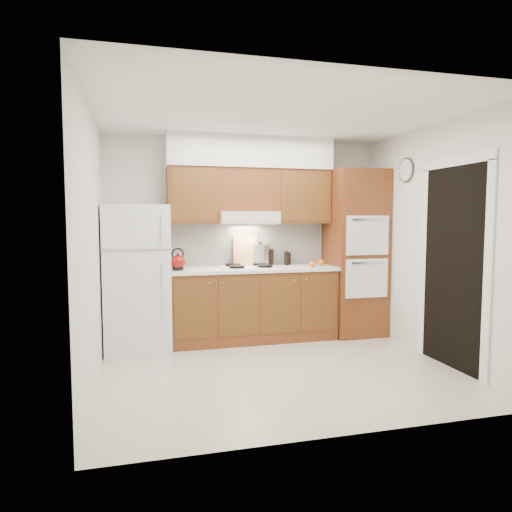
% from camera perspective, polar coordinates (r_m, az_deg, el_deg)
% --- Properties ---
extents(floor, '(3.60, 3.60, 0.00)m').
position_cam_1_polar(floor, '(4.88, 2.87, -13.99)').
color(floor, '#BCB5A5').
rests_on(floor, ground).
extents(ceiling, '(3.60, 3.60, 0.00)m').
position_cam_1_polar(ceiling, '(4.74, 3.01, 17.34)').
color(ceiling, white).
rests_on(ceiling, wall_back).
extents(wall_back, '(3.60, 0.02, 2.60)m').
position_cam_1_polar(wall_back, '(6.07, -1.32, 2.22)').
color(wall_back, silver).
rests_on(wall_back, floor).
extents(wall_left, '(0.02, 3.00, 2.60)m').
position_cam_1_polar(wall_left, '(4.43, -19.84, 1.02)').
color(wall_left, silver).
rests_on(wall_left, floor).
extents(wall_right, '(0.02, 3.00, 2.60)m').
position_cam_1_polar(wall_right, '(5.45, 21.32, 1.62)').
color(wall_right, silver).
rests_on(wall_right, floor).
extents(fridge, '(0.75, 0.72, 1.72)m').
position_cam_1_polar(fridge, '(5.59, -14.61, -2.67)').
color(fridge, white).
rests_on(fridge, floor).
extents(base_cabinets, '(2.11, 0.60, 0.90)m').
position_cam_1_polar(base_cabinets, '(5.89, -0.39, -6.19)').
color(base_cabinets, brown).
rests_on(base_cabinets, floor).
extents(countertop, '(2.13, 0.62, 0.04)m').
position_cam_1_polar(countertop, '(5.81, -0.37, -1.65)').
color(countertop, white).
rests_on(countertop, base_cabinets).
extents(backsplash, '(2.11, 0.03, 0.56)m').
position_cam_1_polar(backsplash, '(6.07, -1.06, 1.47)').
color(backsplash, white).
rests_on(backsplash, countertop).
extents(oven_cabinet, '(0.70, 0.65, 2.20)m').
position_cam_1_polar(oven_cabinet, '(6.28, 12.28, 0.37)').
color(oven_cabinet, brown).
rests_on(oven_cabinet, floor).
extents(upper_cab_left, '(0.63, 0.33, 0.70)m').
position_cam_1_polar(upper_cab_left, '(5.79, -7.92, 7.50)').
color(upper_cab_left, brown).
rests_on(upper_cab_left, wall_back).
extents(upper_cab_right, '(0.73, 0.33, 0.70)m').
position_cam_1_polar(upper_cab_right, '(6.12, 5.61, 7.37)').
color(upper_cab_right, brown).
rests_on(upper_cab_right, wall_back).
extents(range_hood, '(0.75, 0.45, 0.15)m').
position_cam_1_polar(range_hood, '(5.84, -1.06, 4.82)').
color(range_hood, silver).
rests_on(range_hood, wall_back).
extents(upper_cab_over_hood, '(0.75, 0.33, 0.55)m').
position_cam_1_polar(upper_cab_over_hood, '(5.91, -1.20, 8.21)').
color(upper_cab_over_hood, brown).
rests_on(upper_cab_over_hood, range_hood).
extents(soffit, '(2.13, 0.36, 0.40)m').
position_cam_1_polar(soffit, '(5.96, -0.70, 12.78)').
color(soffit, silver).
rests_on(soffit, wall_back).
extents(cooktop, '(0.74, 0.50, 0.01)m').
position_cam_1_polar(cooktop, '(5.81, -0.90, -1.39)').
color(cooktop, white).
rests_on(cooktop, countertop).
extents(doorway, '(0.02, 0.90, 2.10)m').
position_cam_1_polar(doorway, '(5.18, 23.39, -1.37)').
color(doorway, black).
rests_on(doorway, floor).
extents(wall_clock, '(0.02, 0.30, 0.30)m').
position_cam_1_polar(wall_clock, '(5.92, 18.28, 10.16)').
color(wall_clock, '#3F3833').
rests_on(wall_clock, wall_right).
extents(kettle, '(0.19, 0.19, 0.18)m').
position_cam_1_polar(kettle, '(5.56, -9.75, -0.78)').
color(kettle, maroon).
rests_on(kettle, countertop).
extents(cutting_board, '(0.32, 0.14, 0.41)m').
position_cam_1_polar(cutting_board, '(5.97, -1.37, 0.64)').
color(cutting_board, tan).
rests_on(cutting_board, countertop).
extents(stock_pot, '(0.29, 0.29, 0.25)m').
position_cam_1_polar(stock_pot, '(6.02, 0.58, 0.23)').
color(stock_pot, silver).
rests_on(stock_pot, cooktop).
extents(condiment_a, '(0.07, 0.07, 0.21)m').
position_cam_1_polar(condiment_a, '(6.07, 1.93, -0.17)').
color(condiment_a, black).
rests_on(condiment_a, countertop).
extents(condiment_b, '(0.07, 0.07, 0.19)m').
position_cam_1_polar(condiment_b, '(6.12, 3.83, -0.28)').
color(condiment_b, black).
rests_on(condiment_b, countertop).
extents(condiment_c, '(0.06, 0.06, 0.17)m').
position_cam_1_polar(condiment_c, '(6.21, 4.11, -0.30)').
color(condiment_c, black).
rests_on(condiment_c, countertop).
extents(orange_near, '(0.08, 0.08, 0.08)m').
position_cam_1_polar(orange_near, '(5.91, 7.08, -1.01)').
color(orange_near, orange).
rests_on(orange_near, countertop).
extents(orange_far, '(0.10, 0.10, 0.09)m').
position_cam_1_polar(orange_far, '(6.09, 8.13, -0.80)').
color(orange_far, '#D7560B').
rests_on(orange_far, countertop).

